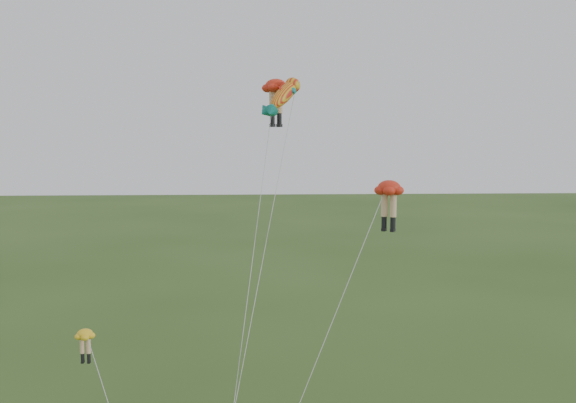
{
  "coord_description": "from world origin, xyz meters",
  "views": [
    {
      "loc": [
        0.96,
        -24.68,
        16.64
      ],
      "look_at": [
        2.44,
        6.0,
        13.37
      ],
      "focal_mm": 40.0,
      "sensor_mm": 36.0,
      "label": 1
    }
  ],
  "objects": [
    {
      "name": "legs_kite_red_high",
      "position": [
        1.99,
        11.22,
        18.81
      ],
      "size": [
        3.99,
        13.02,
        19.66
      ],
      "rotation": [
        0.0,
        0.0,
        0.58
      ],
      "color": "red",
      "rests_on": "ground"
    },
    {
      "name": "legs_kite_red_mid",
      "position": [
        6.71,
        3.41,
        13.8
      ],
      "size": [
        7.56,
        5.11,
        14.57
      ],
      "rotation": [
        0.0,
        0.0,
        -0.52
      ],
      "color": "red",
      "rests_on": "ground"
    },
    {
      "name": "legs_kite_yellow",
      "position": [
        -6.64,
        3.57,
        7.13
      ],
      "size": [
        4.91,
        6.91,
        7.85
      ],
      "rotation": [
        0.0,
        0.0,
        -0.06
      ],
      "color": "yellow",
      "rests_on": "ground"
    },
    {
      "name": "fish_kite",
      "position": [
        2.43,
        9.95,
        18.61
      ],
      "size": [
        4.86,
        11.84,
        19.88
      ],
      "rotation": [
        0.63,
        0.0,
        -0.73
      ],
      "color": "gold",
      "rests_on": "ground"
    }
  ]
}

